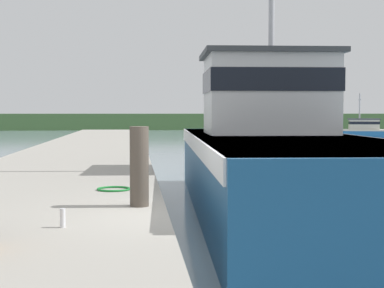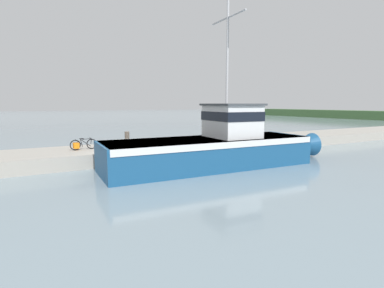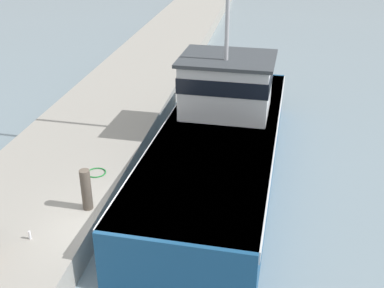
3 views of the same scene
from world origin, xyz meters
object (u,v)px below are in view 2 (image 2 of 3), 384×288
(bicycle_touring, at_px, (81,145))
(water_bottle_by_bike, at_px, (98,145))
(mooring_post, at_px, (127,141))
(water_bottle_on_curb, at_px, (98,149))
(fishing_boat_main, at_px, (218,145))

(bicycle_touring, relative_size, water_bottle_by_bike, 6.46)
(mooring_post, xyz_separation_m, water_bottle_by_bike, (-2.57, -1.23, -0.47))
(water_bottle_by_bike, bearing_deg, water_bottle_on_curb, -11.41)
(fishing_boat_main, distance_m, mooring_post, 5.56)
(fishing_boat_main, bearing_deg, bicycle_touring, -123.57)
(bicycle_touring, bearing_deg, water_bottle_on_curb, 36.80)
(water_bottle_by_bike, xyz_separation_m, water_bottle_on_curb, (1.62, -0.33, -0.01))
(bicycle_touring, relative_size, mooring_post, 1.39)
(fishing_boat_main, distance_m, water_bottle_by_bike, 8.17)
(water_bottle_on_curb, bearing_deg, mooring_post, 58.48)
(fishing_boat_main, bearing_deg, mooring_post, -122.36)
(fishing_boat_main, relative_size, water_bottle_on_curb, 63.01)
(fishing_boat_main, height_order, water_bottle_by_bike, fishing_boat_main)
(mooring_post, bearing_deg, bicycle_touring, -128.40)
(water_bottle_by_bike, bearing_deg, mooring_post, 25.54)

